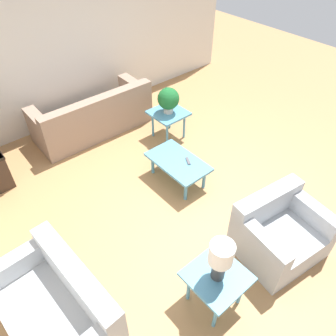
% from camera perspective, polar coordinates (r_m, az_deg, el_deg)
% --- Properties ---
extents(ground_plane, '(14.00, 14.00, 0.00)m').
position_cam_1_polar(ground_plane, '(4.95, 3.56, -4.42)').
color(ground_plane, '#A87A4C').
extents(wall_right, '(0.12, 7.20, 2.70)m').
position_cam_1_polar(wall_right, '(6.39, -16.24, 19.89)').
color(wall_right, silver).
rests_on(wall_right, ground_plane).
extents(sofa, '(0.86, 2.12, 0.81)m').
position_cam_1_polar(sofa, '(6.15, -12.75, 8.65)').
color(sofa, gray).
rests_on(sofa, ground_plane).
extents(armchair, '(0.96, 1.10, 0.77)m').
position_cam_1_polar(armchair, '(4.30, 18.64, -10.60)').
color(armchair, '#A8ADB2').
rests_on(armchair, ground_plane).
extents(loveseat, '(1.42, 0.90, 0.77)m').
position_cam_1_polar(loveseat, '(3.77, -18.52, -22.25)').
color(loveseat, '#A8ADB2').
rests_on(loveseat, ground_plane).
extents(coffee_table, '(0.96, 0.57, 0.39)m').
position_cam_1_polar(coffee_table, '(4.93, 1.74, 0.85)').
color(coffee_table, teal).
rests_on(coffee_table, ground_plane).
extents(side_table_plant, '(0.58, 0.58, 0.52)m').
position_cam_1_polar(side_table_plant, '(5.79, 0.07, 9.13)').
color(side_table_plant, teal).
rests_on(side_table_plant, ground_plane).
extents(side_table_lamp, '(0.58, 0.58, 0.52)m').
position_cam_1_polar(side_table_lamp, '(3.61, 8.46, -18.60)').
color(side_table_lamp, teal).
rests_on(side_table_lamp, ground_plane).
extents(potted_plant, '(0.37, 0.37, 0.45)m').
position_cam_1_polar(potted_plant, '(5.62, 0.08, 11.89)').
color(potted_plant, '#B2ADA3').
rests_on(potted_plant, side_table_plant).
extents(table_lamp, '(0.25, 0.25, 0.51)m').
position_cam_1_polar(table_lamp, '(3.28, 9.15, -15.18)').
color(table_lamp, '#333333').
rests_on(table_lamp, side_table_lamp).
extents(remote_control, '(0.16, 0.11, 0.02)m').
position_cam_1_polar(remote_control, '(4.89, 3.52, 1.23)').
color(remote_control, '#4C4C51').
rests_on(remote_control, coffee_table).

